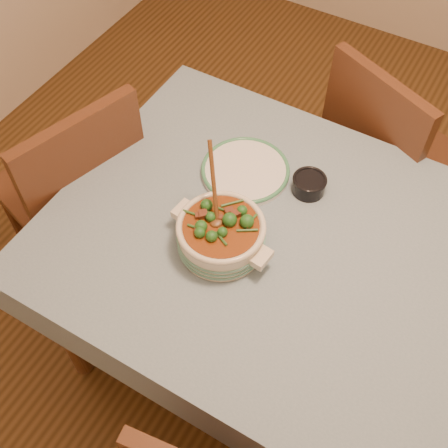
# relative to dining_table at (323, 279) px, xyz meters

# --- Properties ---
(floor) EXTENTS (4.50, 4.50, 0.00)m
(floor) POSITION_rel_dining_table_xyz_m (0.00, 0.00, -0.66)
(floor) COLOR #452D13
(floor) RESTS_ON ground
(dining_table) EXTENTS (1.68, 1.08, 0.76)m
(dining_table) POSITION_rel_dining_table_xyz_m (0.00, 0.00, 0.00)
(dining_table) COLOR brown
(dining_table) RESTS_ON floor
(stew_casserole) EXTENTS (0.32, 0.27, 0.30)m
(stew_casserole) POSITION_rel_dining_table_xyz_m (-0.29, -0.10, 0.16)
(stew_casserole) COLOR beige
(stew_casserole) RESTS_ON dining_table
(white_plate) EXTENTS (0.34, 0.34, 0.03)m
(white_plate) POSITION_rel_dining_table_xyz_m (-0.37, 0.18, 0.10)
(white_plate) COLOR white
(white_plate) RESTS_ON dining_table
(condiment_bowl) EXTENTS (0.14, 0.14, 0.06)m
(condiment_bowl) POSITION_rel_dining_table_xyz_m (-0.16, 0.22, 0.12)
(condiment_bowl) COLOR black
(condiment_bowl) RESTS_ON dining_table
(chair_far) EXTENTS (0.59, 0.59, 0.95)m
(chair_far) POSITION_rel_dining_table_xyz_m (-0.05, 0.72, -0.13)
(chair_far) COLOR #542B19
(chair_far) RESTS_ON floor
(chair_left) EXTENTS (0.56, 0.56, 0.97)m
(chair_left) POSITION_rel_dining_table_xyz_m (-0.94, -0.03, -0.12)
(chair_left) COLOR #542B19
(chair_left) RESTS_ON floor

